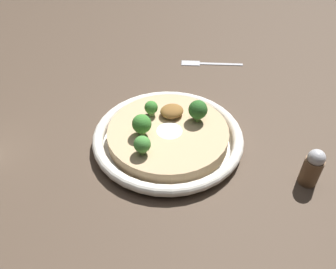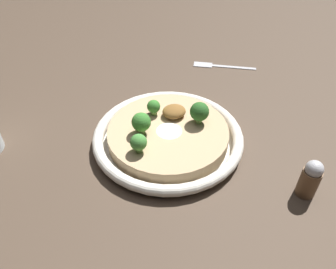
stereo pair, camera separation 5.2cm
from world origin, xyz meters
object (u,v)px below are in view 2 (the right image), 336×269
Objects in this scene: broccoli_right at (141,122)px; broccoli_left at (200,112)px; risotto_bowl at (168,136)px; pepper_shaker at (310,179)px; broccoli_back_right at (139,143)px; fork_utensil at (218,66)px; broccoli_front_right at (154,107)px.

broccoli_left reaches higher than broccoli_right.
risotto_bowl is 3.96× the size of pepper_shaker.
risotto_bowl is 6.75× the size of broccoli_right.
broccoli_back_right is 0.43m from fork_utensil.
broccoli_left is at bearing 179.07° from risotto_bowl.
fork_utensil is 0.46m from pepper_shaker.
pepper_shaker is (-0.20, 0.26, -0.02)m from broccoli_front_right.
broccoli_back_right is at bearing 16.63° from broccoli_left.
pepper_shaker is (-0.24, 0.21, -0.02)m from broccoli_right.
broccoli_right reaches higher than pepper_shaker.
risotto_bowl is 0.09m from broccoli_back_right.
broccoli_left reaches higher than fork_utensil.
broccoli_front_right is 0.74× the size of broccoli_right.
fork_utensil is at bearing -139.35° from broccoli_right.
risotto_bowl is 0.07m from broccoli_front_right.
broccoli_right reaches higher than broccoli_back_right.
broccoli_right is at bearing -3.87° from broccoli_left.
broccoli_back_right reaches higher than fork_utensil.
risotto_bowl is at bearing 172.42° from broccoli_right.
broccoli_left is (-0.07, 0.00, 0.05)m from risotto_bowl.
risotto_bowl is 6.55× the size of broccoli_left.
broccoli_right reaches higher than fork_utensil.
risotto_bowl is 0.34m from fork_utensil.
broccoli_front_right is at bearing -52.66° from pepper_shaker.
broccoli_front_right is 0.72× the size of broccoli_left.
fork_utensil is (-0.23, -0.25, -0.02)m from risotto_bowl.
fork_utensil is (-0.17, -0.25, -0.06)m from broccoli_left.
broccoli_back_right is (0.02, 0.05, -0.00)m from broccoli_right.
broccoli_back_right reaches higher than broccoli_front_right.
broccoli_right is 0.05m from broccoli_back_right.
pepper_shaker is at bearing 132.47° from risotto_bowl.
broccoli_front_right is 0.21× the size of fork_utensil.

